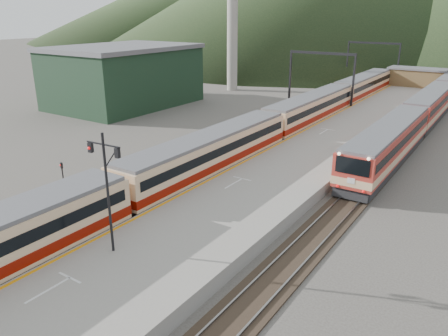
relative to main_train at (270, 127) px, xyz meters
The scene contains 14 objects.
track_main 5.47m from the main_train, 90.00° to the left, with size 2.60×200.00×0.23m.
track_far 7.41m from the main_train, 134.52° to the left, with size 2.60×200.00×0.23m.
track_second 12.74m from the main_train, 23.86° to the left, with size 2.60×200.00×0.23m.
platform 6.59m from the main_train, 28.85° to the left, with size 8.00×100.00×1.00m, color gray.
gantry_near 20.59m from the main_train, 98.08° to the left, with size 9.55×0.25×8.00m.
gantry_far 45.31m from the main_train, 93.62° to the left, with size 9.55×0.25×8.00m.
warehouse 28.97m from the main_train, 165.80° to the left, with size 14.50×20.50×8.60m.
smokestack 37.21m from the main_train, 129.09° to the left, with size 1.80×1.80×30.00m, color #9E998E.
station_shed 43.45m from the main_train, 82.59° to the left, with size 9.40×4.40×3.10m.
main_train is the anchor object (origin of this frame).
second_train 24.31m from the main_train, 61.76° to the left, with size 3.00×61.53×3.66m.
signal_mast 25.18m from the main_train, 81.64° to the right, with size 2.20×0.32×6.56m.
short_signal_b 5.53m from the main_train, 115.54° to the right, with size 0.26×0.23×2.27m.
short_signal_c 20.83m from the main_train, 111.94° to the right, with size 0.27×0.24×2.27m.
Camera 1 is at (20.04, -3.69, 13.12)m, focal length 35.00 mm.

